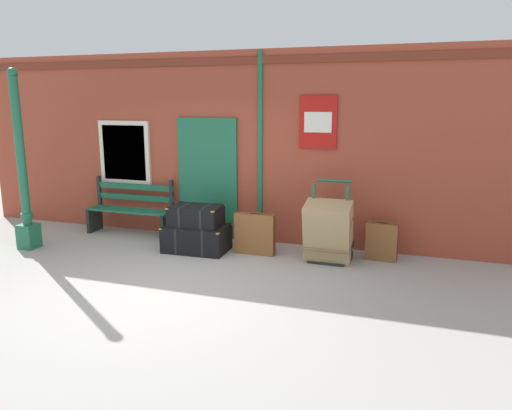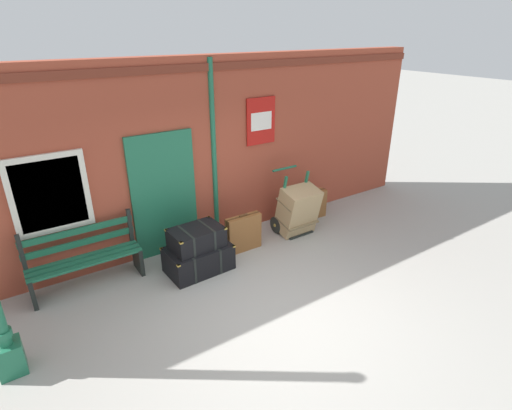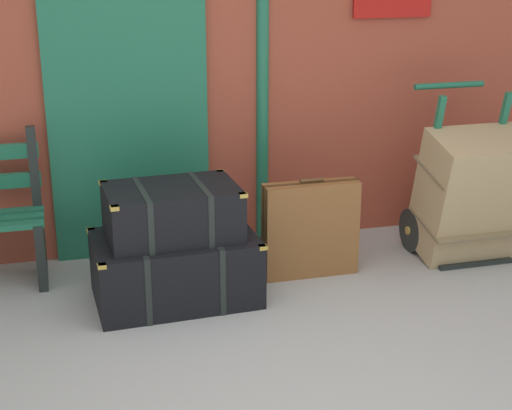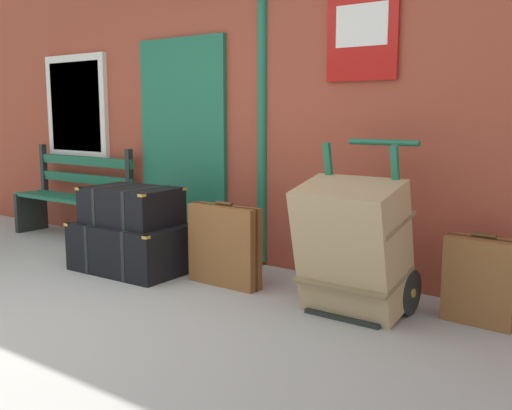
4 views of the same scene
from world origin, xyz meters
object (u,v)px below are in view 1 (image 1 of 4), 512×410
(steamer_trunk_middle, at_px, (196,216))
(porters_trolley, at_px, (330,242))
(platform_bench, at_px, (131,210))
(steamer_trunk_base, at_px, (197,238))
(large_brown_trunk, at_px, (328,231))
(suitcase_umber, at_px, (382,242))
(lamp_post, at_px, (23,183))
(suitcase_tan, at_px, (255,234))

(steamer_trunk_middle, relative_size, porters_trolley, 0.70)
(platform_bench, xyz_separation_m, steamer_trunk_base, (1.57, -0.57, -0.23))
(steamer_trunk_middle, xyz_separation_m, large_brown_trunk, (2.12, 0.09, -0.10))
(large_brown_trunk, distance_m, suitcase_umber, 0.86)
(steamer_trunk_middle, relative_size, large_brown_trunk, 0.87)
(steamer_trunk_base, distance_m, steamer_trunk_middle, 0.37)
(lamp_post, distance_m, steamer_trunk_middle, 2.84)
(steamer_trunk_middle, xyz_separation_m, suitcase_tan, (0.95, 0.13, -0.25))
(porters_trolley, bearing_deg, steamer_trunk_base, -172.39)
(lamp_post, bearing_deg, large_brown_trunk, 9.89)
(platform_bench, bearing_deg, porters_trolley, -4.45)
(porters_trolley, bearing_deg, steamer_trunk_middle, -172.78)
(suitcase_tan, bearing_deg, suitcase_umber, 9.82)
(steamer_trunk_base, xyz_separation_m, steamer_trunk_middle, (-0.01, 0.01, 0.37))
(porters_trolley, xyz_separation_m, suitcase_umber, (0.76, 0.19, 0.02))
(porters_trolley, bearing_deg, suitcase_umber, 14.43)
(platform_bench, relative_size, steamer_trunk_base, 1.55)
(lamp_post, xyz_separation_m, steamer_trunk_base, (2.70, 0.73, -0.88))
(suitcase_umber, bearing_deg, large_brown_trunk, -153.94)
(steamer_trunk_middle, height_order, suitcase_tan, steamer_trunk_middle)
(lamp_post, xyz_separation_m, suitcase_tan, (3.64, 0.88, -0.76))
(large_brown_trunk, relative_size, suitcase_umber, 1.56)
(lamp_post, distance_m, suitcase_tan, 3.82)
(platform_bench, bearing_deg, suitcase_tan, -9.58)
(suitcase_tan, bearing_deg, steamer_trunk_middle, -172.22)
(steamer_trunk_middle, height_order, porters_trolley, porters_trolley)
(large_brown_trunk, bearing_deg, steamer_trunk_middle, -177.50)
(platform_bench, height_order, steamer_trunk_base, platform_bench)
(steamer_trunk_middle, bearing_deg, lamp_post, -164.51)
(large_brown_trunk, xyz_separation_m, suitcase_tan, (-1.17, 0.04, -0.15))
(lamp_post, relative_size, platform_bench, 1.80)
(platform_bench, xyz_separation_m, suitcase_umber, (4.44, -0.09, -0.16))
(platform_bench, relative_size, suitcase_umber, 2.61)
(steamer_trunk_base, distance_m, suitcase_umber, 2.91)
(platform_bench, distance_m, porters_trolley, 3.70)
(large_brown_trunk, bearing_deg, platform_bench, 172.86)
(porters_trolley, bearing_deg, large_brown_trunk, -90.00)
(platform_bench, height_order, large_brown_trunk, platform_bench)
(steamer_trunk_base, height_order, porters_trolley, porters_trolley)
(steamer_trunk_middle, relative_size, suitcase_umber, 1.36)
(steamer_trunk_base, xyz_separation_m, large_brown_trunk, (2.11, 0.11, 0.27))
(steamer_trunk_base, xyz_separation_m, suitcase_tan, (0.94, 0.14, 0.12))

